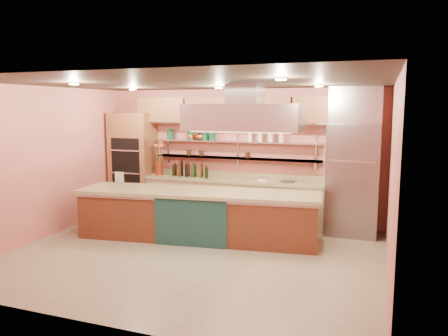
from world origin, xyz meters
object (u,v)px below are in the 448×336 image
at_px(island, 198,215).
at_px(green_canister, 205,136).
at_px(copper_kettle, 200,137).
at_px(kitchen_scale, 263,179).
at_px(refrigerator, 353,180).
at_px(flower_vase, 159,168).

relative_size(island, green_canister, 27.10).
xyz_separation_m(island, copper_kettle, (-0.60, 1.52, 1.34)).
bearing_deg(kitchen_scale, green_canister, 148.12).
xyz_separation_m(copper_kettle, green_canister, (0.12, 0.00, 0.01)).
xyz_separation_m(island, green_canister, (-0.48, 1.52, 1.34)).
relative_size(refrigerator, green_canister, 13.11).
xyz_separation_m(island, flower_vase, (-1.49, 1.30, 0.62)).
relative_size(refrigerator, island, 0.48).
bearing_deg(flower_vase, kitchen_scale, 0.00).
distance_m(flower_vase, copper_kettle, 1.17).
relative_size(flower_vase, green_canister, 1.83).
distance_m(island, flower_vase, 2.08).
bearing_deg(green_canister, refrigerator, -4.22).
bearing_deg(island, kitchen_scale, 48.65).
height_order(island, green_canister, green_canister).
bearing_deg(copper_kettle, refrigerator, -4.07).
xyz_separation_m(flower_vase, green_canister, (1.01, 0.22, 0.72)).
height_order(refrigerator, copper_kettle, refrigerator).
xyz_separation_m(kitchen_scale, copper_kettle, (-1.48, 0.22, 0.81)).
bearing_deg(kitchen_scale, island, -146.80).
xyz_separation_m(island, kitchen_scale, (0.88, 1.30, 0.53)).
bearing_deg(green_canister, kitchen_scale, -9.19).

